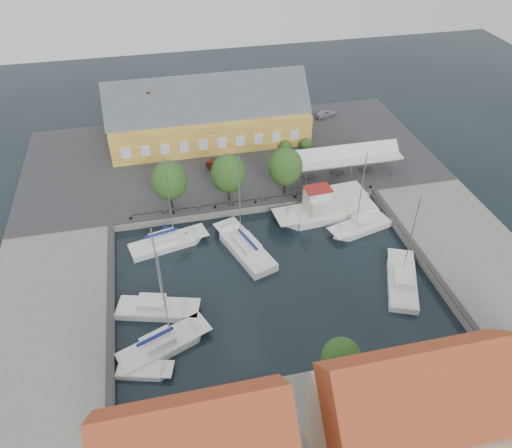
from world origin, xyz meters
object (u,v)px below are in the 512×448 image
Objects in this scene: tent_canopy at (347,157)px; west_boat_c at (156,310)px; car_silver at (325,114)px; west_boat_d at (163,346)px; west_boat_a at (167,244)px; launch_sw at (144,371)px; trawler at (329,208)px; east_boat_c at (402,282)px; center_sailboat at (245,249)px; east_boat_a at (361,227)px; car_red at (220,168)px; warehouse at (204,117)px; launch_nw at (176,235)px.

tent_canopy is 1.28× the size of west_boat_c.
west_boat_d is at bearing 122.59° from car_silver.
launch_sw is (-3.31, -16.47, -0.18)m from west_boat_a.
trawler is 1.15× the size of east_boat_c.
center_sailboat is 1.21× the size of east_boat_a.
west_boat_c is 2.12× the size of launch_sw.
trawler is (11.48, -11.02, -0.68)m from car_red.
west_boat_a is (-8.18, -12.46, -1.43)m from car_red.
car_red is 0.37× the size of west_boat_d.
warehouse is at bearing 140.14° from tent_canopy.
west_boat_a is at bearing -154.41° from car_red.
center_sailboat reaches higher than car_silver.
car_silver is at bearing 56.03° from center_sailboat.
west_boat_d is at bearing -131.27° from center_sailboat.
trawler is at bearing 141.00° from car_silver.
center_sailboat reaches higher than trawler.
car_silver is at bearing 8.50° from warehouse.
east_boat_a is at bearing 29.39° from launch_sw.
tent_canopy is 37.19m from launch_sw.
launch_sw is at bearing -130.84° from center_sailboat.
east_boat_c is at bearing -75.27° from trawler.
car_red is 15.45m from center_sailboat.
west_boat_a is at bearing -128.65° from launch_nw.
west_boat_c is (-24.90, 1.77, 0.00)m from east_boat_c.
trawler reaches higher than launch_nw.
west_boat_c is at bearing -100.71° from west_boat_a.
east_boat_a is 26.97m from west_boat_d.
launch_sw is at bearing -138.07° from tent_canopy.
east_boat_a is (-4.81, -27.02, -1.35)m from car_silver.
west_boat_d is at bearing -99.80° from launch_nw.
car_red is at bearing 65.69° from west_boat_c.
warehouse is 2.14× the size of center_sailboat.
center_sailboat is 15.11m from west_boat_d.
car_red is 0.39× the size of west_boat_c.
center_sailboat is at bearing -144.75° from tent_canopy.
east_boat_c is 25.45m from launch_nw.
car_red is 15.93m from trawler.
east_boat_a reaches higher than west_boat_c.
car_silver is at bearing 72.18° from trawler.
west_boat_c reaches higher than launch_sw.
tent_canopy reaches higher than launch_sw.
warehouse is 22.09m from launch_nw.
tent_canopy reaches higher than car_silver.
warehouse is 2.47× the size of west_boat_d.
launch_sw is (-1.75, -2.19, -0.18)m from west_boat_d.
launch_nw is at bearing 110.95° from car_silver.
center_sailboat reaches higher than west_boat_a.
west_boat_a is (-27.25, -25.05, -1.34)m from car_silver.
west_boat_d reaches higher than car_red.
trawler is 29.15m from launch_sw.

